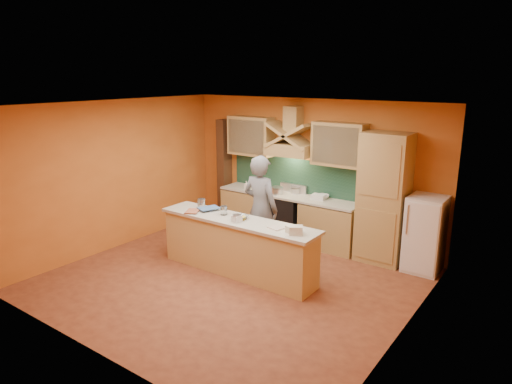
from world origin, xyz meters
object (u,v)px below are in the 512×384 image
Objects in this scene: fridge at (425,234)px; mixing_bowl at (240,217)px; kitchen_scale at (237,219)px; stove at (288,217)px; person at (261,209)px.

fridge reaches higher than mixing_bowl.
fridge is at bearing 37.22° from mixing_bowl.
fridge is at bearing 51.75° from kitchen_scale.
fridge reaches higher than stove.
person is (-2.52, -1.21, 0.30)m from fridge.
stove is at bearing 109.75° from kitchen_scale.
mixing_bowl is (0.06, -0.66, 0.02)m from person.
fridge is (2.70, 0.00, 0.20)m from stove.
stove is 6.82× the size of kitchen_scale.
stove is 2.71m from fridge.
fridge is 0.68× the size of person.
stove is 0.47× the size of person.
stove is 1.96m from mixing_bowl.
mixing_bowl is (-2.46, -1.87, 0.33)m from fridge.
mixing_bowl is at bearing -82.79° from stove.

